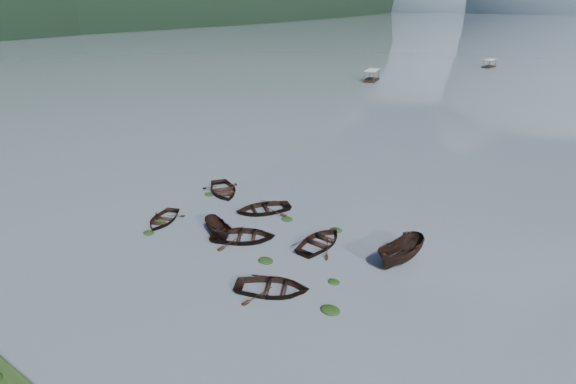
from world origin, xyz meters
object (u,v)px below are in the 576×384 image
Objects in this scene: rowboat_3 at (320,245)px; pontoon_left at (371,81)px; pontoon_centre at (489,67)px; rowboat_0 at (163,221)px.

pontoon_left is (-29.38, 71.58, 0.00)m from rowboat_3.
pontoon_centre is (16.99, 39.64, 0.00)m from pontoon_left.
pontoon_centre reaches higher than rowboat_0.
rowboat_0 is 0.86× the size of rowboat_3.
rowboat_3 reaches higher than rowboat_0.
rowboat_3 is 111.91m from pontoon_centre.
pontoon_centre is at bearing -80.52° from rowboat_3.
rowboat_0 is 13.68m from rowboat_3.
pontoon_left reaches higher than rowboat_0.
pontoon_left reaches higher than pontoon_centre.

